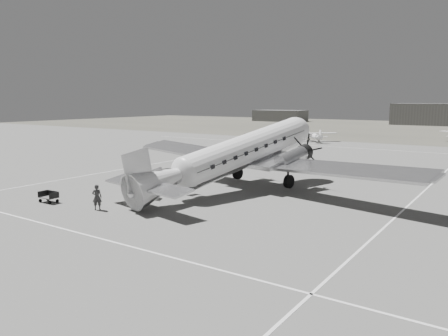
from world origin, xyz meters
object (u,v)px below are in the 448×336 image
Objects in this scene: baggage_cart_far at (49,197)px; ground_crew at (97,197)px; light_plane_left at (314,137)px; baggage_cart_near at (146,193)px; dc3_airliner at (237,156)px; shed_secondary at (280,116)px; passenger at (168,185)px; ramp_agent at (152,186)px.

ground_crew reaches higher than baggage_cart_far.
light_plane_left reaches higher than baggage_cart_near.
light_plane_left is at bearing 116.06° from dc3_airliner.
baggage_cart_far is 0.81× the size of ground_crew.
ground_crew is (4.82, 0.57, 0.49)m from baggage_cart_far.
shed_secondary is 0.58× the size of dc3_airliner.
passenger is (0.81, 6.58, -0.10)m from ground_crew.
shed_secondary is at bearing 82.02° from baggage_cart_near.
ground_crew is (49.22, -124.79, -1.10)m from shed_secondary.
ground_crew is 1.12× the size of passenger.
passenger is at bearing -67.06° from shed_secondary.
shed_secondary is 9.97× the size of ramp_agent.
ramp_agent is at bearing -112.71° from dc3_airliner.
baggage_cart_far is (2.61, -56.73, -0.54)m from light_plane_left.
ground_crew is 6.63m from passenger.
dc3_airliner reaches higher than shed_secondary.
passenger is at bearing -122.38° from light_plane_left.
dc3_airliner is 6.24m from passenger.
ramp_agent is (-4.07, -6.06, -2.05)m from dc3_airliner.
dc3_airliner is 15.17m from baggage_cart_far.
ramp_agent is at bearing -132.85° from ground_crew.
baggage_cart_far is at bearing -30.40° from ground_crew.
ground_crew is (-0.39, -4.43, 0.43)m from baggage_cart_near.
shed_secondary reaches higher than ground_crew.
baggage_cart_far is at bearing -70.49° from shed_secondary.
dc3_airliner reaches higher than ground_crew.
shed_secondary is 9.95× the size of ground_crew.
baggage_cart_far is 7.72m from ramp_agent.
shed_secondary is 80.36m from light_plane_left.
light_plane_left is at bearing 16.09° from passenger.
ramp_agent reaches higher than passenger.
baggage_cart_near is at bearing 175.49° from passenger.
shed_secondary is at bearing 29.60° from passenger.
baggage_cart_far is (44.41, -125.35, -1.58)m from shed_secondary.
shed_secondary is 133.00m from baggage_cart_far.
passenger is at bearing 17.84° from ramp_agent.
passenger is (50.03, -118.21, -1.19)m from shed_secondary.
baggage_cart_far is at bearing 148.43° from passenger.
passenger is at bearing 48.45° from baggage_cart_near.
dc3_airliner is 3.39× the size of light_plane_left.
ramp_agent reaches higher than baggage_cart_far.
ground_crew is at bearing -68.47° from shed_secondary.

